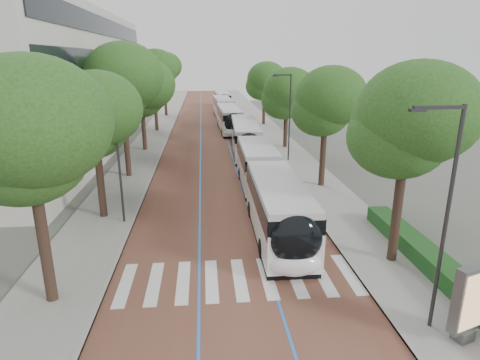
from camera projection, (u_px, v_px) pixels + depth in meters
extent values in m
plane|color=#51544C|center=(237.00, 292.00, 16.92)|extent=(160.00, 160.00, 0.00)
cube|color=brown|center=(212.00, 130.00, 55.03)|extent=(11.00, 140.00, 0.02)
cube|color=gray|center=(157.00, 131.00, 54.35)|extent=(4.00, 140.00, 0.12)
cube|color=gray|center=(266.00, 129.00, 55.67)|extent=(4.00, 140.00, 0.12)
cube|color=gray|center=(171.00, 130.00, 54.52)|extent=(0.20, 140.00, 0.14)
cube|color=gray|center=(253.00, 129.00, 55.50)|extent=(0.20, 140.00, 0.14)
cube|color=silver|center=(125.00, 284.00, 17.44)|extent=(0.55, 3.60, 0.01)
cube|color=silver|center=(154.00, 283.00, 17.55)|extent=(0.55, 3.60, 0.01)
cube|color=silver|center=(183.00, 282.00, 17.66)|extent=(0.55, 3.60, 0.01)
cube|color=silver|center=(212.00, 280.00, 17.77)|extent=(0.55, 3.60, 0.01)
cube|color=silver|center=(240.00, 279.00, 17.88)|extent=(0.55, 3.60, 0.01)
cube|color=silver|center=(267.00, 277.00, 17.99)|extent=(0.55, 3.60, 0.01)
cube|color=silver|center=(295.00, 276.00, 18.10)|extent=(0.55, 3.60, 0.01)
cube|color=silver|center=(322.00, 275.00, 18.21)|extent=(0.55, 3.60, 0.01)
cube|color=silver|center=(348.00, 274.00, 18.32)|extent=(0.55, 3.60, 0.01)
cube|color=blue|center=(201.00, 130.00, 54.88)|extent=(0.12, 126.00, 0.01)
cube|color=blue|center=(224.00, 130.00, 55.16)|extent=(0.12, 126.00, 0.01)
cube|color=#ABA79E|center=(18.00, 84.00, 39.85)|extent=(18.00, 40.00, 14.00)
cube|color=black|center=(115.00, 123.00, 41.81)|extent=(0.12, 38.00, 1.60)
cube|color=black|center=(112.00, 92.00, 40.88)|extent=(0.12, 38.00, 1.60)
cube|color=black|center=(109.00, 59.00, 39.94)|extent=(0.12, 38.00, 1.60)
cube|color=black|center=(106.00, 27.00, 39.07)|extent=(0.12, 38.00, 1.60)
cube|color=#18461A|center=(443.00, 271.00, 17.57)|extent=(1.20, 14.00, 0.80)
cylinder|color=#2D2D30|center=(446.00, 224.00, 13.46)|extent=(0.14, 0.14, 8.00)
cube|color=#2D2D30|center=(440.00, 107.00, 12.26)|extent=(1.70, 0.12, 0.12)
cube|color=#2D2D30|center=(418.00, 110.00, 12.22)|extent=(0.50, 0.20, 0.10)
cylinder|color=#2D2D30|center=(290.00, 118.00, 37.28)|extent=(0.14, 0.14, 8.00)
cube|color=#2D2D30|center=(282.00, 75.00, 36.07)|extent=(1.70, 0.12, 0.12)
cube|color=#2D2D30|center=(275.00, 76.00, 36.04)|extent=(0.50, 0.20, 0.10)
cylinder|color=#2D2D30|center=(118.00, 156.00, 22.81)|extent=(0.14, 0.14, 8.00)
cylinder|color=black|center=(45.00, 248.00, 15.57)|extent=(0.44, 0.44, 4.77)
ellipsoid|color=#1F4516|center=(28.00, 138.00, 14.31)|extent=(5.58, 5.58, 4.74)
cylinder|color=black|center=(101.00, 184.00, 24.21)|extent=(0.44, 0.44, 4.33)
ellipsoid|color=#1F4516|center=(94.00, 119.00, 23.06)|extent=(5.13, 5.13, 4.36)
cylinder|color=black|center=(127.00, 145.00, 32.63)|extent=(0.44, 0.44, 5.39)
ellipsoid|color=#1F4516|center=(121.00, 83.00, 31.20)|extent=(6.03, 6.03, 5.12)
cylinder|color=black|center=(144.00, 130.00, 42.29)|extent=(0.44, 0.44, 4.49)
ellipsoid|color=#1F4516|center=(141.00, 90.00, 41.10)|extent=(6.49, 6.49, 5.52)
cylinder|color=black|center=(156.00, 111.00, 53.59)|extent=(0.44, 0.44, 5.38)
ellipsoid|color=#1F4516|center=(154.00, 73.00, 52.16)|extent=(5.88, 5.88, 4.99)
cylinder|color=black|center=(166.00, 100.00, 67.88)|extent=(0.44, 0.44, 5.40)
ellipsoid|color=#1F4516|center=(164.00, 70.00, 66.45)|extent=(5.42, 5.42, 4.60)
cylinder|color=black|center=(396.00, 216.00, 18.82)|extent=(0.44, 0.44, 4.70)
ellipsoid|color=#1F4516|center=(407.00, 126.00, 17.58)|extent=(5.28, 5.28, 4.49)
cylinder|color=black|center=(323.00, 158.00, 30.29)|extent=(0.44, 0.44, 4.43)
ellipsoid|color=#1F4516|center=(326.00, 104.00, 29.12)|extent=(5.16, 5.16, 4.38)
cylinder|color=black|center=(286.00, 130.00, 43.69)|extent=(0.44, 0.44, 4.00)
ellipsoid|color=#1F4516|center=(287.00, 96.00, 42.63)|extent=(5.63, 5.63, 4.79)
cylinder|color=black|center=(264.00, 110.00, 58.89)|extent=(0.44, 0.44, 4.33)
ellipsoid|color=#1F4516|center=(264.00, 83.00, 57.74)|extent=(5.63, 5.63, 4.78)
cylinder|color=black|center=(265.00, 180.00, 26.47)|extent=(2.31, 0.93, 2.30)
cube|color=white|center=(278.00, 216.00, 21.73)|extent=(2.62, 9.39, 1.82)
cube|color=black|center=(278.00, 196.00, 21.40)|extent=(2.66, 9.21, 0.97)
cube|color=#BABABC|center=(279.00, 185.00, 21.21)|extent=(2.57, 9.20, 0.31)
cube|color=black|center=(277.00, 234.00, 22.05)|extent=(2.57, 9.02, 0.35)
cube|color=white|center=(257.00, 170.00, 30.74)|extent=(2.60, 7.77, 1.82)
cube|color=black|center=(257.00, 155.00, 30.41)|extent=(2.64, 7.62, 0.97)
cube|color=#BABABC|center=(257.00, 147.00, 30.23)|extent=(2.55, 7.62, 0.31)
cube|color=black|center=(257.00, 183.00, 31.06)|extent=(2.55, 7.46, 0.35)
ellipsoid|color=black|center=(296.00, 240.00, 17.19)|extent=(2.36, 1.13, 2.28)
ellipsoid|color=white|center=(295.00, 264.00, 17.48)|extent=(2.36, 1.03, 1.14)
cylinder|color=black|center=(262.00, 248.00, 19.69)|extent=(0.31, 1.00, 1.00)
cylinder|color=black|center=(308.00, 247.00, 19.86)|extent=(0.31, 1.00, 1.00)
cylinder|color=black|center=(241.00, 174.00, 32.47)|extent=(0.31, 1.00, 1.00)
cylinder|color=black|center=(268.00, 173.00, 32.64)|extent=(0.31, 1.00, 1.00)
cylinder|color=black|center=(251.00, 209.00, 24.80)|extent=(0.31, 1.00, 1.00)
cylinder|color=black|center=(287.00, 208.00, 24.97)|extent=(0.31, 1.00, 1.00)
cube|color=white|center=(245.00, 141.00, 41.56)|extent=(3.03, 12.10, 1.82)
cube|color=black|center=(245.00, 130.00, 41.23)|extent=(3.06, 11.86, 0.97)
cube|color=#BABABC|center=(245.00, 124.00, 41.04)|extent=(2.97, 11.86, 0.31)
cube|color=black|center=(245.00, 151.00, 41.88)|extent=(2.96, 11.62, 0.35)
ellipsoid|color=black|center=(249.00, 145.00, 35.76)|extent=(2.40, 1.20, 2.28)
ellipsoid|color=white|center=(249.00, 158.00, 36.04)|extent=(2.39, 1.10, 1.14)
cylinder|color=black|center=(236.00, 156.00, 38.29)|extent=(0.34, 1.01, 1.00)
cylinder|color=black|center=(259.00, 156.00, 38.39)|extent=(0.34, 1.01, 1.00)
cylinder|color=black|center=(233.00, 141.00, 45.36)|extent=(0.34, 1.01, 1.00)
cylinder|color=black|center=(253.00, 141.00, 45.47)|extent=(0.34, 1.01, 1.00)
cube|color=white|center=(229.00, 122.00, 54.20)|extent=(2.84, 12.07, 1.82)
cube|color=black|center=(229.00, 113.00, 53.87)|extent=(2.87, 11.83, 0.97)
cube|color=#BABABC|center=(229.00, 108.00, 53.69)|extent=(2.78, 11.82, 0.31)
cube|color=black|center=(229.00, 130.00, 54.52)|extent=(2.77, 11.58, 0.35)
ellipsoid|color=black|center=(234.00, 123.00, 48.43)|extent=(2.38, 1.17, 2.28)
ellipsoid|color=white|center=(234.00, 132.00, 48.72)|extent=(2.38, 1.07, 1.14)
cylinder|color=black|center=(223.00, 132.00, 50.88)|extent=(0.33, 1.01, 1.00)
cylinder|color=black|center=(241.00, 132.00, 51.14)|extent=(0.33, 1.01, 1.00)
cylinder|color=black|center=(219.00, 123.00, 57.91)|extent=(0.33, 1.01, 1.00)
cylinder|color=black|center=(234.00, 123.00, 58.16)|extent=(0.33, 1.01, 1.00)
cube|color=white|center=(223.00, 110.00, 66.45)|extent=(2.97, 12.09, 1.82)
cube|color=black|center=(223.00, 103.00, 66.12)|extent=(3.00, 11.85, 0.97)
cube|color=#BABABC|center=(223.00, 99.00, 65.94)|extent=(2.91, 11.85, 0.31)
cube|color=black|center=(223.00, 116.00, 66.77)|extent=(2.90, 11.61, 0.35)
ellipsoid|color=black|center=(227.00, 110.00, 60.69)|extent=(2.39, 1.19, 2.28)
ellipsoid|color=white|center=(227.00, 117.00, 60.97)|extent=(2.39, 1.09, 1.14)
cylinder|color=black|center=(218.00, 118.00, 63.12)|extent=(0.34, 1.01, 1.00)
cylinder|color=black|center=(232.00, 117.00, 63.40)|extent=(0.34, 1.01, 1.00)
cylinder|color=black|center=(215.00, 112.00, 70.14)|extent=(0.34, 1.01, 1.00)
cylinder|color=black|center=(228.00, 112.00, 70.42)|extent=(0.34, 1.01, 1.00)
cube|color=white|center=(222.00, 101.00, 79.45)|extent=(2.85, 12.07, 1.82)
cube|color=black|center=(222.00, 96.00, 79.12)|extent=(2.89, 11.83, 0.97)
cube|color=#BABABC|center=(222.00, 92.00, 78.93)|extent=(2.80, 11.83, 0.31)
cube|color=black|center=(222.00, 107.00, 79.77)|extent=(2.79, 11.59, 0.35)
ellipsoid|color=black|center=(224.00, 101.00, 73.68)|extent=(2.38, 1.17, 2.28)
ellipsoid|color=white|center=(225.00, 107.00, 73.96)|extent=(2.38, 1.07, 1.14)
cylinder|color=black|center=(218.00, 108.00, 76.12)|extent=(0.33, 1.01, 1.00)
cylinder|color=black|center=(229.00, 107.00, 76.38)|extent=(0.33, 1.01, 1.00)
cylinder|color=black|center=(215.00, 103.00, 83.15)|extent=(0.33, 1.01, 1.00)
cylinder|color=black|center=(226.00, 103.00, 83.41)|extent=(0.33, 1.01, 1.00)
cube|color=#59595B|center=(463.00, 334.00, 13.84)|extent=(0.76, 0.70, 0.42)
cube|color=#59595B|center=(469.00, 299.00, 13.43)|extent=(1.40, 0.80, 2.40)
cube|color=#E7AC7A|center=(475.00, 302.00, 13.26)|extent=(1.09, 0.40, 2.09)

